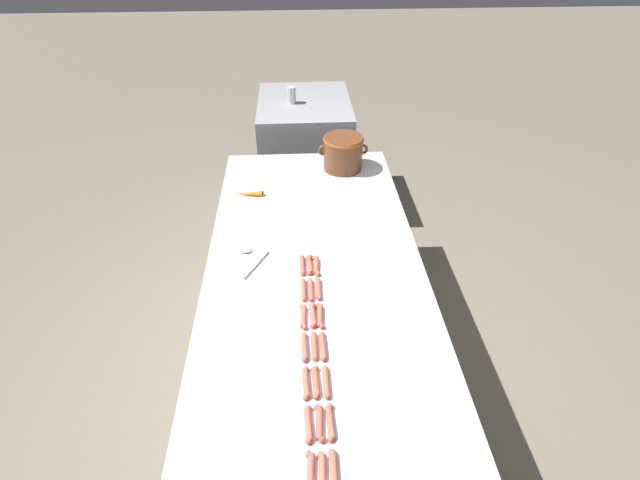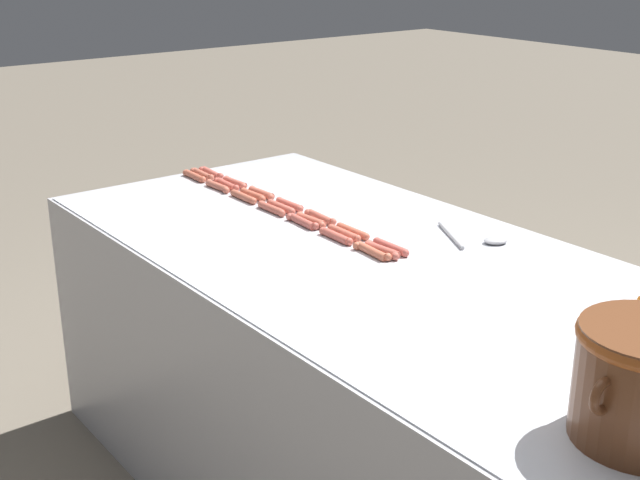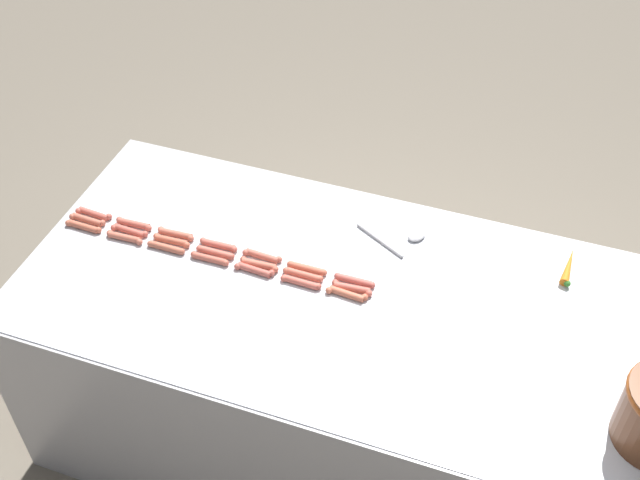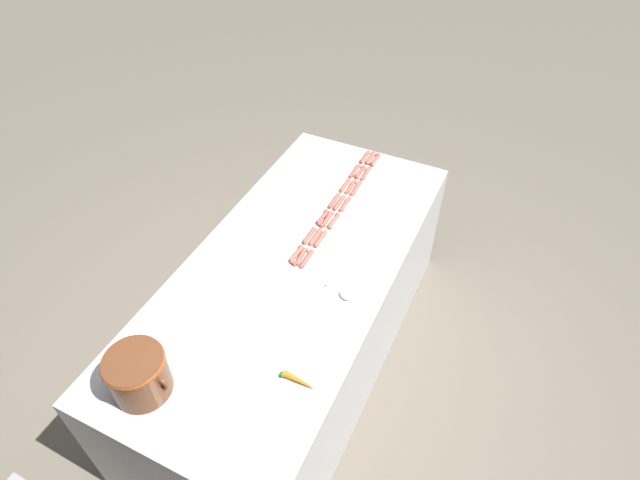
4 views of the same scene
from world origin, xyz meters
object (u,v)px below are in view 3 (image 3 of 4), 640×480
at_px(hot_dog_0, 94,214).
at_px(hot_dog_18, 254,270).
at_px(hot_dog_11, 259,264).
at_px(hot_dog_13, 352,288).
at_px(hot_dog_20, 347,294).
at_px(hot_dog_15, 125,237).
at_px(hot_dog_1, 134,224).
at_px(hot_dog_2, 176,234).
at_px(hot_dog_5, 307,268).
at_px(hot_dog_6, 355,280).
at_px(hot_dog_19, 301,282).
at_px(hot_dog_7, 87,220).
at_px(hot_dog_14, 83,227).
at_px(carrot, 569,267).
at_px(hot_dog_8, 129,231).
at_px(hot_dog_16, 166,248).
at_px(hot_dog_10, 215,252).
at_px(serving_spoon, 404,237).
at_px(hot_dog_4, 262,256).
at_px(hot_dog_12, 303,275).
at_px(hot_dog_9, 171,241).
at_px(hot_dog_17, 210,259).
at_px(hot_dog_3, 219,245).

distance_m(hot_dog_0, hot_dog_18, 0.66).
height_order(hot_dog_11, hot_dog_13, same).
bearing_deg(hot_dog_20, hot_dog_15, -89.63).
distance_m(hot_dog_1, hot_dog_2, 0.16).
height_order(hot_dog_2, hot_dog_5, same).
bearing_deg(hot_dog_6, hot_dog_20, -5.28).
distance_m(hot_dog_5, hot_dog_6, 0.17).
bearing_deg(hot_dog_19, hot_dog_7, -92.26).
xyz_separation_m(hot_dog_11, hot_dog_19, (0.03, 0.16, 0.00)).
bearing_deg(hot_dog_14, carrot, 102.48).
distance_m(hot_dog_11, hot_dog_20, 0.32).
xyz_separation_m(hot_dog_1, hot_dog_8, (0.04, 0.00, 0.00)).
distance_m(hot_dog_1, hot_dog_16, 0.18).
xyz_separation_m(hot_dog_10, carrot, (-0.33, 1.15, 0.00)).
relative_size(hot_dog_14, serving_spoon, 0.56).
bearing_deg(serving_spoon, hot_dog_0, -76.72).
height_order(hot_dog_4, hot_dog_20, same).
xyz_separation_m(hot_dog_12, hot_dog_19, (0.03, 0.01, 0.00)).
height_order(hot_dog_20, carrot, carrot).
height_order(hot_dog_14, hot_dog_19, same).
distance_m(hot_dog_19, carrot, 0.90).
distance_m(hot_dog_2, hot_dog_15, 0.18).
relative_size(hot_dog_2, hot_dog_8, 1.00).
height_order(hot_dog_12, serving_spoon, hot_dog_12).
bearing_deg(hot_dog_16, hot_dog_12, 94.18).
distance_m(hot_dog_5, hot_dog_7, 0.82).
relative_size(hot_dog_9, carrot, 0.78).
distance_m(hot_dog_11, hot_dog_12, 0.16).
bearing_deg(hot_dog_5, hot_dog_6, 89.98).
bearing_deg(carrot, hot_dog_12, -68.52).
height_order(hot_dog_17, carrot, carrot).
bearing_deg(carrot, hot_dog_11, -71.48).
bearing_deg(hot_dog_14, hot_dog_7, -171.61).
relative_size(hot_dog_3, serving_spoon, 0.56).
relative_size(hot_dog_8, hot_dog_20, 1.00).
height_order(hot_dog_4, hot_dog_14, same).
relative_size(hot_dog_5, hot_dog_12, 1.00).
bearing_deg(hot_dog_6, hot_dog_5, -90.02).
xyz_separation_m(hot_dog_1, hot_dog_2, (-0.00, 0.16, 0.00)).
height_order(hot_dog_18, serving_spoon, hot_dog_18).
height_order(hot_dog_4, hot_dog_11, same).
xyz_separation_m(hot_dog_10, hot_dog_19, (0.03, 0.33, 0.00)).
xyz_separation_m(hot_dog_8, serving_spoon, (-0.29, 0.92, -0.00)).
distance_m(hot_dog_2, hot_dog_4, 0.33).
bearing_deg(hot_dog_8, hot_dog_12, 90.27).
relative_size(hot_dog_15, hot_dog_17, 1.00).
relative_size(hot_dog_20, carrot, 0.78).
bearing_deg(hot_dog_7, hot_dog_0, 172.71).
distance_m(hot_dog_2, hot_dog_9, 0.04).
height_order(hot_dog_1, hot_dog_2, same).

